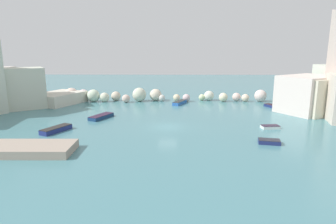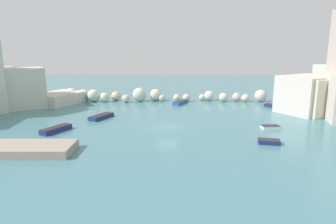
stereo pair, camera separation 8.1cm
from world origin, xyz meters
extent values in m
plane|color=teal|center=(0.00, 0.00, 0.00)|extent=(160.00, 160.00, 0.00)
cube|color=beige|center=(-25.95, 12.11, 3.59)|extent=(8.84, 8.07, 7.18)
cube|color=beige|center=(-21.32, 16.86, 1.06)|extent=(9.82, 10.85, 2.11)
cube|color=beige|center=(-26.39, 13.10, 3.50)|extent=(8.27, 7.90, 7.00)
cube|color=beige|center=(22.50, 10.72, 2.15)|extent=(6.50, 5.92, 4.31)
cube|color=beige|center=(23.10, 9.50, 2.93)|extent=(9.11, 10.15, 5.86)
cube|color=beige|center=(23.15, 9.79, 3.05)|extent=(11.03, 10.40, 6.10)
sphere|color=beige|center=(-23.06, 19.99, 1.02)|extent=(2.04, 2.04, 2.04)
sphere|color=beige|center=(-19.95, 19.98, 1.32)|extent=(2.65, 2.65, 2.65)
sphere|color=beige|center=(-17.56, 20.18, 1.16)|extent=(2.33, 2.33, 2.33)
sphere|color=beige|center=(-15.19, 18.92, 1.24)|extent=(2.48, 2.48, 2.48)
sphere|color=beige|center=(-12.94, 18.82, 0.93)|extent=(1.87, 1.87, 1.87)
sphere|color=beige|center=(-10.91, 20.15, 0.96)|extent=(1.92, 1.92, 1.92)
sphere|color=beige|center=(-8.55, 18.23, 0.79)|extent=(1.58, 1.58, 1.58)
sphere|color=beige|center=(-6.03, 19.57, 1.38)|extent=(2.76, 2.76, 2.76)
sphere|color=beige|center=(-2.79, 20.36, 1.20)|extent=(2.41, 2.41, 2.41)
sphere|color=beige|center=(-1.52, 19.69, 0.68)|extent=(1.35, 1.35, 1.35)
sphere|color=beige|center=(1.50, 20.14, 0.69)|extent=(1.38, 1.38, 1.38)
sphere|color=beige|center=(3.45, 19.40, 0.76)|extent=(1.52, 1.52, 1.52)
sphere|color=beige|center=(6.70, 20.75, 0.65)|extent=(1.29, 1.29, 1.29)
sphere|color=beige|center=(8.16, 20.75, 1.00)|extent=(2.00, 2.00, 2.00)
sphere|color=beige|center=(10.87, 19.55, 0.88)|extent=(1.77, 1.77, 1.77)
sphere|color=beige|center=(13.66, 20.20, 0.84)|extent=(1.67, 1.67, 1.67)
sphere|color=beige|center=(15.31, 19.52, 0.77)|extent=(1.54, 1.54, 1.54)
sphere|color=beige|center=(18.34, 19.64, 1.20)|extent=(2.40, 2.40, 2.40)
cube|color=#A39182|center=(-14.15, -10.40, 0.43)|extent=(9.26, 4.28, 0.86)
cube|color=navy|center=(11.64, -7.05, 0.22)|extent=(2.56, 1.69, 0.44)
cube|color=#2A2932|center=(11.64, -7.05, 0.47)|extent=(2.51, 1.66, 0.06)
cube|color=white|center=(13.84, -0.58, 0.18)|extent=(2.50, 1.52, 0.37)
cube|color=#322536|center=(13.84, -0.58, 0.40)|extent=(2.45, 1.49, 0.06)
cube|color=navy|center=(18.74, 14.00, 0.23)|extent=(2.29, 2.80, 0.45)
cube|color=#301B23|center=(18.74, 14.00, 0.48)|extent=(2.24, 2.74, 0.06)
cube|color=navy|center=(-14.31, -2.64, 0.29)|extent=(3.11, 4.44, 0.58)
cube|color=#2A2725|center=(-14.31, -2.64, 0.61)|extent=(3.04, 4.35, 0.06)
cube|color=navy|center=(-10.25, 4.74, 0.25)|extent=(3.27, 4.60, 0.51)
cube|color=#321F36|center=(-10.25, 4.74, 0.54)|extent=(3.21, 4.50, 0.06)
cube|color=#295FB3|center=(2.05, 16.66, 0.29)|extent=(2.86, 4.33, 0.58)
cube|color=#2D3130|center=(2.05, 16.66, 0.61)|extent=(2.80, 4.24, 0.06)
camera|label=1|loc=(0.72, -38.82, 10.60)|focal=31.36mm
camera|label=2|loc=(0.80, -38.82, 10.60)|focal=31.36mm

